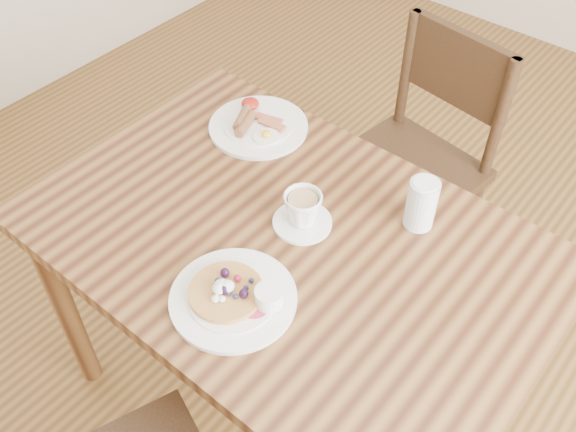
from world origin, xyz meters
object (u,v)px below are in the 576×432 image
Objects in this scene: chair_far at (416,155)px; breakfast_plate at (257,125)px; pancake_plate at (235,296)px; teacup_saucer at (303,211)px; dining_table at (288,264)px; water_glass at (421,204)px.

breakfast_plate is at bearing 68.01° from chair_far.
pancake_plate is 1.93× the size of teacup_saucer.
dining_table is 8.57× the size of teacup_saucer.
pancake_plate reaches higher than dining_table.
teacup_saucer reaches higher than pancake_plate.
pancake_plate is (0.08, -0.92, 0.27)m from chair_far.
teacup_saucer is at bearing 102.71° from chair_far.
water_glass reaches higher than breakfast_plate.
dining_table is 4.44× the size of pancake_plate.
breakfast_plate is at bearing 177.08° from water_glass.
teacup_saucer is (0.05, -0.66, 0.30)m from chair_far.
breakfast_plate is 1.93× the size of teacup_saucer.
water_glass is (0.26, -0.49, 0.32)m from chair_far.
pancake_plate is 1.00× the size of breakfast_plate.
water_glass is at bearing 67.97° from pancake_plate.
teacup_saucer reaches higher than breakfast_plate.
chair_far is 0.97m from pancake_plate.
dining_table is 0.73m from chair_far.
chair_far reaches higher than breakfast_plate.
teacup_saucer is at bearing 91.27° from dining_table.
chair_far is 0.60m from breakfast_plate.
chair_far reaches higher than dining_table.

